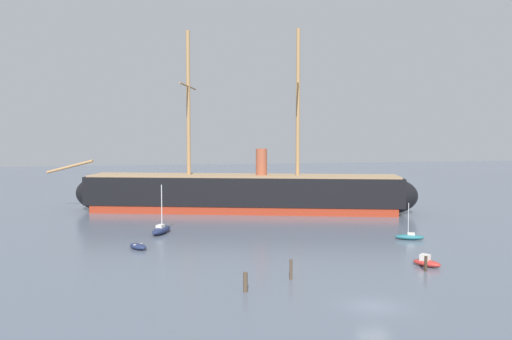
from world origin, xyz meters
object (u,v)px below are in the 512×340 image
sailboat_mid_right (410,237)px  mooring_piling_nearest (291,269)px  tall_ship (243,193)px  motorboat_foreground_right (427,262)px  dinghy_mid_left (138,246)px  mooring_piling_left_pair (245,282)px  dinghy_far_right (398,205)px  sailboat_alongside_bow (161,230)px  mooring_piling_right_pair (426,264)px

sailboat_mid_right → mooring_piling_nearest: bearing=-143.6°
tall_ship → motorboat_foreground_right: tall_ship is taller
dinghy_mid_left → mooring_piling_left_pair: size_ratio=1.85×
dinghy_far_right → sailboat_mid_right: bearing=-114.8°
motorboat_foreground_right → sailboat_mid_right: (5.14, 12.96, -0.04)m
tall_ship → dinghy_far_right: size_ratio=21.84×
dinghy_far_right → mooring_piling_nearest: size_ratio=1.53×
tall_ship → sailboat_alongside_bow: tall_ship is taller
sailboat_mid_right → motorboat_foreground_right: bearing=-111.7°
tall_ship → mooring_piling_nearest: tall_ship is taller
dinghy_mid_left → mooring_piling_left_pair: mooring_piling_left_pair is taller
sailboat_alongside_bow → mooring_piling_nearest: sailboat_alongside_bow is taller
sailboat_alongside_bow → mooring_piling_right_pair: bearing=-46.3°
dinghy_far_right → mooring_piling_right_pair: (-19.70, -43.79, 0.41)m
tall_ship → dinghy_far_right: tall_ship is taller
tall_ship → mooring_piling_left_pair: (-8.75, -46.18, -2.50)m
dinghy_mid_left → sailboat_alongside_bow: 9.84m
motorboat_foreground_right → sailboat_mid_right: 13.94m
sailboat_alongside_bow → tall_ship: bearing=50.2°
mooring_piling_left_pair → mooring_piling_right_pair: bearing=9.1°
sailboat_alongside_bow → mooring_piling_nearest: bearing=-67.3°
motorboat_foreground_right → dinghy_far_right: bearing=66.1°
dinghy_mid_left → mooring_piling_nearest: 21.39m
tall_ship → motorboat_foreground_right: (10.94, -41.51, -2.91)m
sailboat_mid_right → dinghy_far_right: size_ratio=1.63×
mooring_piling_left_pair → mooring_piling_right_pair: mooring_piling_left_pair is taller
dinghy_far_right → mooring_piling_left_pair: mooring_piling_left_pair is taller
tall_ship → mooring_piling_left_pair: size_ratio=37.47×
sailboat_mid_right → sailboat_alongside_bow: (-30.72, 10.97, 0.16)m
sailboat_mid_right → dinghy_far_right: sailboat_mid_right is taller
sailboat_mid_right → dinghy_far_right: bearing=65.2°
dinghy_far_right → motorboat_foreground_right: bearing=-113.9°
sailboat_alongside_bow → dinghy_far_right: bearing=22.4°
sailboat_alongside_bow → mooring_piling_left_pair: bearing=-78.4°
dinghy_far_right → mooring_piling_right_pair: 48.02m
dinghy_mid_left → sailboat_alongside_bow: (3.06, 9.35, 0.21)m
sailboat_mid_right → mooring_piling_right_pair: size_ratio=3.16×
tall_ship → dinghy_mid_left: tall_ship is taller
mooring_piling_left_pair → motorboat_foreground_right: bearing=13.3°
dinghy_mid_left → dinghy_far_right: (47.26, 27.54, -0.01)m
sailboat_alongside_bow → dinghy_far_right: sailboat_alongside_bow is taller
tall_ship → dinghy_far_right: 29.72m
tall_ship → mooring_piling_right_pair: (9.87, -43.20, -2.59)m
mooring_piling_nearest → dinghy_far_right: bearing=52.7°
motorboat_foreground_right → mooring_piling_right_pair: (-1.07, -1.69, 0.31)m
tall_ship → sailboat_mid_right: bearing=-60.6°
mooring_piling_left_pair → mooring_piling_right_pair: size_ratio=1.13×
sailboat_mid_right → mooring_piling_left_pair: 30.46m
tall_ship → mooring_piling_nearest: bearing=-95.1°
tall_ship → mooring_piling_nearest: (-3.88, -43.25, -2.40)m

